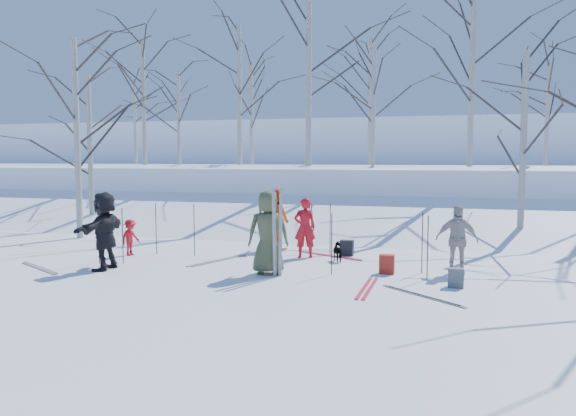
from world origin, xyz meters
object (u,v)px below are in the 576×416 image
(skier_red_north, at_px, (305,228))
(backpack_dark, at_px, (347,248))
(skier_redor_behind, at_px, (276,219))
(skier_cream_east, at_px, (457,240))
(skier_grey_west, at_px, (104,231))
(skier_red_seated, at_px, (130,237))
(dog, at_px, (339,252))
(backpack_red, at_px, (387,264))
(skier_olive_center, at_px, (268,232))
(backpack_grey, at_px, (456,278))

(skier_red_north, bearing_deg, backpack_dark, -171.53)
(skier_redor_behind, bearing_deg, backpack_dark, -154.28)
(skier_cream_east, bearing_deg, skier_grey_west, -169.84)
(skier_red_seated, height_order, skier_cream_east, skier_cream_east)
(skier_red_seated, relative_size, dog, 1.69)
(skier_redor_behind, xyz_separation_m, skier_grey_west, (-2.91, -3.73, 0.04))
(dog, relative_size, backpack_red, 1.32)
(skier_cream_east, xyz_separation_m, backpack_red, (-1.45, -0.39, -0.55))
(skier_cream_east, relative_size, dog, 2.73)
(dog, distance_m, backpack_red, 1.73)
(backpack_red, bearing_deg, skier_red_north, 147.08)
(skier_red_north, bearing_deg, skier_olive_center, 61.13)
(skier_olive_center, relative_size, backpack_grey, 4.82)
(backpack_red, bearing_deg, skier_red_seated, 175.93)
(skier_olive_center, bearing_deg, skier_red_seated, -34.62)
(backpack_red, bearing_deg, skier_cream_east, 15.03)
(skier_red_north, distance_m, dog, 1.11)
(skier_red_north, bearing_deg, skier_red_seated, -9.61)
(skier_cream_east, height_order, backpack_grey, skier_cream_east)
(dog, xyz_separation_m, backpack_red, (1.28, -1.16, -0.02))
(backpack_grey, bearing_deg, skier_red_seated, 170.07)
(skier_redor_behind, relative_size, backpack_grey, 4.43)
(skier_olive_center, height_order, skier_red_seated, skier_olive_center)
(skier_cream_east, height_order, backpack_red, skier_cream_east)
(skier_red_seated, bearing_deg, skier_olive_center, -95.88)
(skier_grey_west, bearing_deg, skier_redor_behind, 141.95)
(backpack_red, distance_m, backpack_grey, 1.72)
(skier_olive_center, bearing_deg, backpack_red, 177.99)
(backpack_dark, bearing_deg, skier_red_north, -149.55)
(skier_grey_west, relative_size, backpack_dark, 4.43)
(skier_red_north, relative_size, backpack_red, 3.62)
(skier_cream_east, height_order, dog, skier_cream_east)
(skier_redor_behind, distance_m, skier_red_seated, 3.90)
(skier_cream_east, bearing_deg, dog, 162.01)
(skier_grey_west, height_order, backpack_red, skier_grey_west)
(skier_red_north, bearing_deg, backpack_grey, 124.98)
(skier_redor_behind, relative_size, dog, 3.03)
(skier_redor_behind, bearing_deg, skier_olive_center, 141.44)
(skier_olive_center, xyz_separation_m, skier_grey_west, (-3.71, -0.56, -0.03))
(skier_red_seated, relative_size, backpack_dark, 2.35)
(dog, bearing_deg, skier_olive_center, 27.04)
(dog, distance_m, backpack_grey, 3.44)
(skier_red_seated, relative_size, backpack_red, 2.24)
(skier_olive_center, xyz_separation_m, skier_red_north, (0.26, 2.17, -0.16))
(skier_redor_behind, xyz_separation_m, backpack_grey, (4.73, -3.37, -0.65))
(skier_cream_east, height_order, skier_grey_west, skier_grey_west)
(backpack_grey, bearing_deg, backpack_dark, 132.23)
(backpack_red, bearing_deg, backpack_grey, -33.25)
(backpack_red, relative_size, backpack_dark, 1.05)
(dog, relative_size, backpack_grey, 1.46)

